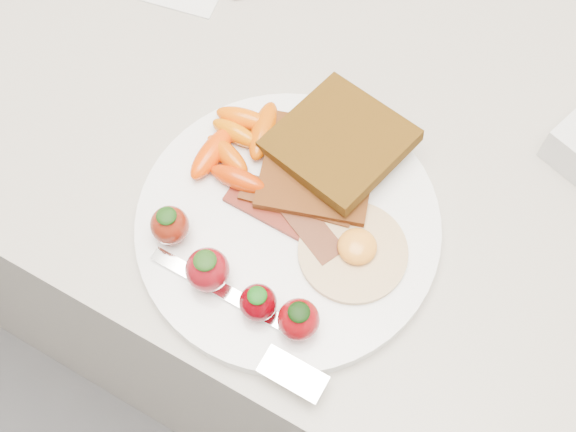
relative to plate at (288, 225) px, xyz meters
The scene contains 9 objects.
counter 0.48m from the plate, 89.23° to the left, with size 2.00×0.60×0.90m, color gray.
plate is the anchor object (origin of this frame).
toast_lower 0.06m from the plate, 90.16° to the left, with size 0.10×0.10×0.01m, color #371909.
toast_upper 0.09m from the plate, 85.49° to the left, with size 0.11×0.11×0.01m, color #392103.
fried_egg 0.07m from the plate, ahead, with size 0.12×0.12×0.02m.
bacon_strips 0.02m from the plate, 98.31° to the left, with size 0.12×0.07×0.01m.
baby_carrots 0.09m from the plate, 151.78° to the left, with size 0.09×0.11×0.02m.
strawberries 0.08m from the plate, 98.74° to the right, with size 0.17×0.05×0.05m.
fork 0.10m from the plate, 77.97° to the right, with size 0.18×0.05×0.00m.
Camera 1 is at (0.13, 1.31, 1.49)m, focal length 45.00 mm.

